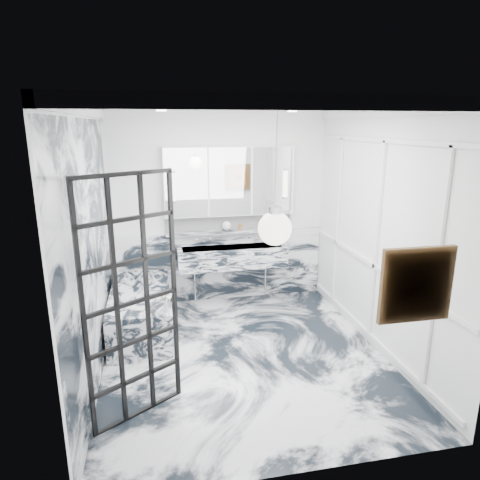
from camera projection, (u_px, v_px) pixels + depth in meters
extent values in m
plane|color=silver|center=(244.00, 355.00, 5.01)|extent=(3.60, 3.60, 0.00)
plane|color=white|center=(244.00, 106.00, 4.28)|extent=(3.60, 3.60, 0.00)
plane|color=white|center=(219.00, 209.00, 6.35)|extent=(3.60, 0.00, 3.60)
plane|color=white|center=(298.00, 307.00, 2.94)|extent=(3.60, 0.00, 3.60)
plane|color=white|center=(90.00, 249.00, 4.34)|extent=(0.00, 3.60, 3.60)
plane|color=white|center=(379.00, 233.00, 4.95)|extent=(0.00, 3.60, 3.60)
cube|color=silver|center=(220.00, 266.00, 6.55)|extent=(3.18, 0.05, 1.05)
cube|color=silver|center=(92.00, 254.00, 4.36)|extent=(0.02, 3.56, 2.68)
cube|color=white|center=(376.00, 242.00, 4.97)|extent=(0.03, 3.40, 2.30)
imported|color=#8C5919|center=(270.00, 223.00, 6.47)|extent=(0.09, 0.09, 0.19)
imported|color=#4C4C51|center=(263.00, 223.00, 6.45)|extent=(0.10, 0.10, 0.17)
imported|color=silver|center=(263.00, 224.00, 6.45)|extent=(0.15, 0.15, 0.16)
sphere|color=white|center=(227.00, 226.00, 6.34)|extent=(0.14, 0.14, 0.14)
cylinder|color=#8C5919|center=(240.00, 227.00, 6.39)|extent=(0.04, 0.04, 0.10)
cylinder|color=silver|center=(167.00, 307.00, 4.87)|extent=(0.07, 0.07, 0.12)
cube|color=#D74916|center=(417.00, 285.00, 3.14)|extent=(0.48, 0.05, 0.48)
sphere|color=white|center=(275.00, 229.00, 3.23)|extent=(0.26, 0.26, 0.26)
cube|color=silver|center=(232.00, 257.00, 6.32)|extent=(1.60, 0.45, 0.30)
cube|color=silver|center=(230.00, 232.00, 6.39)|extent=(1.90, 0.14, 0.04)
cube|color=white|center=(229.00, 222.00, 6.41)|extent=(1.90, 0.03, 0.23)
cube|color=white|center=(229.00, 182.00, 6.20)|extent=(1.90, 0.16, 1.00)
cylinder|color=white|center=(173.00, 187.00, 5.96)|extent=(0.07, 0.07, 0.40)
cylinder|color=white|center=(286.00, 184.00, 6.28)|extent=(0.07, 0.07, 0.40)
cube|color=silver|center=(141.00, 311.00, 5.56)|extent=(0.75, 1.65, 0.55)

